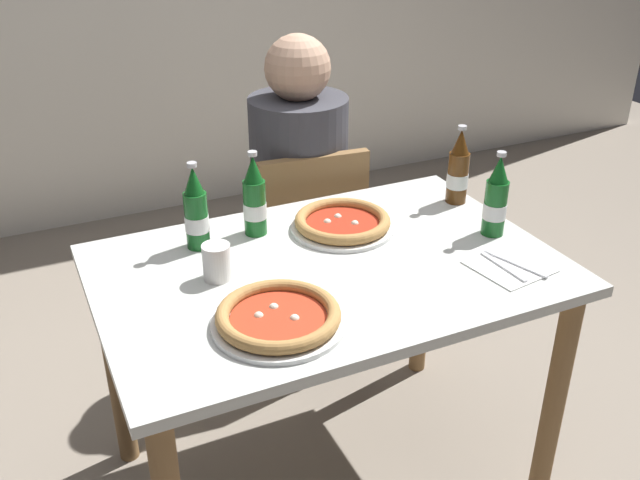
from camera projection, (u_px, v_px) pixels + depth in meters
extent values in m
plane|color=gray|center=(327.00, 474.00, 2.21)|extent=(8.00, 8.00, 0.00)
cube|color=silver|center=(328.00, 270.00, 1.87)|extent=(1.20, 0.80, 0.03)
cylinder|color=olive|center=(555.00, 400.00, 1.97)|extent=(0.06, 0.06, 0.72)
cylinder|color=olive|center=(115.00, 365.00, 2.11)|extent=(0.06, 0.06, 0.72)
cylinder|color=olive|center=(423.00, 286.00, 2.52)|extent=(0.06, 0.06, 0.72)
cube|color=olive|center=(298.00, 246.00, 2.63)|extent=(0.43, 0.43, 0.04)
cube|color=olive|center=(314.00, 212.00, 2.38)|extent=(0.38, 0.07, 0.40)
cylinder|color=olive|center=(325.00, 269.00, 2.93)|extent=(0.04, 0.04, 0.41)
cylinder|color=olive|center=(245.00, 284.00, 2.83)|extent=(0.04, 0.04, 0.41)
cylinder|color=olive|center=(357.00, 312.00, 2.65)|extent=(0.04, 0.04, 0.41)
cylinder|color=olive|center=(269.00, 330.00, 2.54)|extent=(0.04, 0.04, 0.41)
cube|color=#2D3342|center=(301.00, 296.00, 2.71)|extent=(0.32, 0.28, 0.45)
cylinder|color=#3F3F47|center=(299.00, 174.00, 2.48)|extent=(0.34, 0.34, 0.55)
sphere|color=tan|center=(298.00, 68.00, 2.31)|extent=(0.22, 0.22, 0.22)
cylinder|color=white|center=(279.00, 323.00, 1.61)|extent=(0.31, 0.31, 0.01)
cylinder|color=#BC381E|center=(278.00, 319.00, 1.61)|extent=(0.22, 0.22, 0.01)
torus|color=#B78447|center=(278.00, 315.00, 1.60)|extent=(0.29, 0.29, 0.03)
sphere|color=silver|center=(259.00, 317.00, 1.61)|extent=(0.02, 0.02, 0.02)
sphere|color=silver|center=(295.00, 319.00, 1.60)|extent=(0.02, 0.02, 0.02)
sphere|color=silver|center=(274.00, 308.00, 1.64)|extent=(0.02, 0.02, 0.02)
cylinder|color=white|center=(342.00, 227.00, 2.04)|extent=(0.30, 0.30, 0.01)
cylinder|color=#AD2D19|center=(342.00, 224.00, 2.04)|extent=(0.21, 0.21, 0.01)
torus|color=#B78447|center=(342.00, 221.00, 2.03)|extent=(0.28, 0.28, 0.03)
sphere|color=silver|center=(327.00, 223.00, 2.04)|extent=(0.02, 0.02, 0.02)
sphere|color=silver|center=(355.00, 224.00, 2.03)|extent=(0.02, 0.02, 0.02)
sphere|color=silver|center=(338.00, 217.00, 2.07)|extent=(0.02, 0.02, 0.02)
cylinder|color=#14591E|center=(495.00, 208.00, 1.98)|extent=(0.06, 0.06, 0.16)
cone|color=#14591E|center=(500.00, 169.00, 1.93)|extent=(0.05, 0.05, 0.07)
cylinder|color=#B7B7BC|center=(502.00, 154.00, 1.91)|extent=(0.03, 0.03, 0.01)
cylinder|color=white|center=(494.00, 211.00, 1.99)|extent=(0.07, 0.07, 0.04)
cylinder|color=#512D0F|center=(457.00, 178.00, 2.18)|extent=(0.06, 0.06, 0.16)
cone|color=#512D0F|center=(461.00, 141.00, 2.13)|extent=(0.05, 0.05, 0.07)
cylinder|color=#B7B7BC|center=(462.00, 128.00, 2.11)|extent=(0.03, 0.03, 0.01)
cylinder|color=white|center=(457.00, 180.00, 2.18)|extent=(0.07, 0.07, 0.04)
cylinder|color=#14591E|center=(255.00, 208.00, 1.99)|extent=(0.06, 0.06, 0.16)
cone|color=#14591E|center=(253.00, 169.00, 1.93)|extent=(0.05, 0.05, 0.07)
cylinder|color=#B7B7BC|center=(252.00, 154.00, 1.91)|extent=(0.03, 0.03, 0.01)
cylinder|color=white|center=(255.00, 210.00, 1.99)|extent=(0.07, 0.07, 0.04)
cylinder|color=#14591E|center=(197.00, 220.00, 1.91)|extent=(0.06, 0.06, 0.16)
cone|color=#14591E|center=(193.00, 180.00, 1.86)|extent=(0.05, 0.05, 0.07)
cylinder|color=#B7B7BC|center=(192.00, 165.00, 1.84)|extent=(0.03, 0.03, 0.01)
cylinder|color=white|center=(197.00, 223.00, 1.92)|extent=(0.07, 0.07, 0.04)
cube|color=white|center=(509.00, 266.00, 1.85)|extent=(0.20, 0.20, 0.00)
cube|color=silver|center=(516.00, 263.00, 1.85)|extent=(0.07, 0.19, 0.00)
cube|color=silver|center=(503.00, 267.00, 1.84)|extent=(0.02, 0.17, 0.00)
cylinder|color=white|center=(217.00, 262.00, 1.78)|extent=(0.07, 0.07, 0.09)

